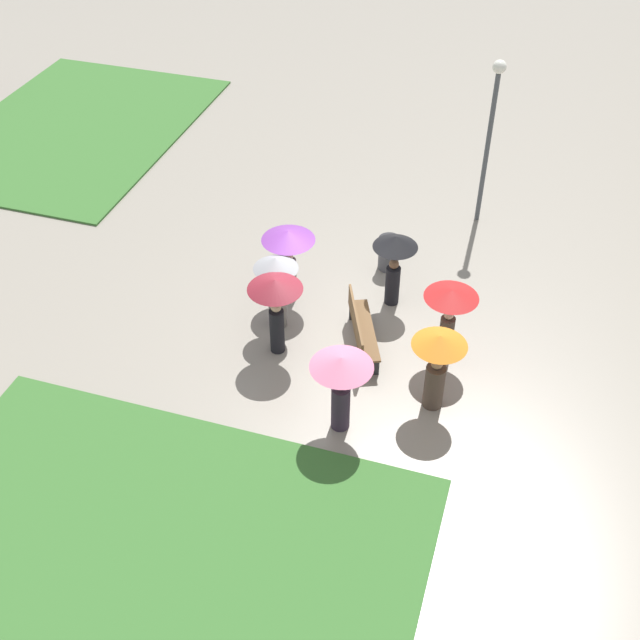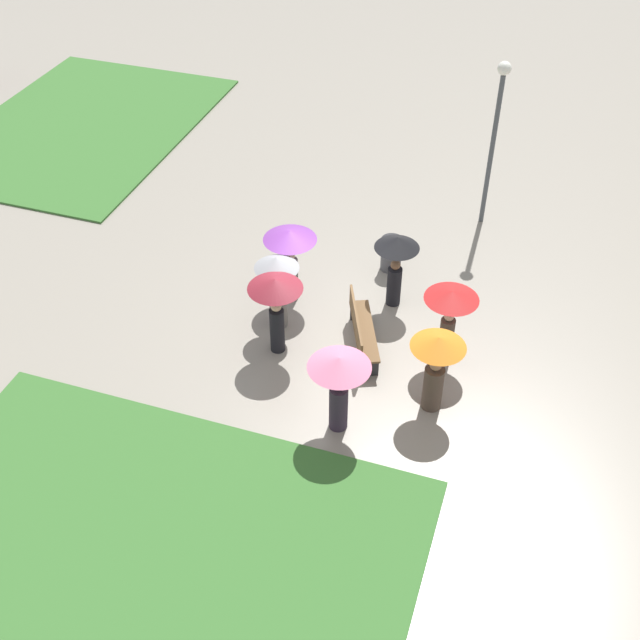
# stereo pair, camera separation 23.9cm
# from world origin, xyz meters

# --- Properties ---
(ground_plane) EXTENTS (90.00, 90.00, 0.00)m
(ground_plane) POSITION_xyz_m (0.00, 0.00, 0.00)
(ground_plane) COLOR gray
(lawn_patch_near) EXTENTS (6.12, 8.87, 0.06)m
(lawn_patch_near) POSITION_xyz_m (-6.35, 0.77, 0.03)
(lawn_patch_near) COLOR #386B2D
(lawn_patch_near) RESTS_ON ground_plane
(lawn_patch_far) EXTENTS (9.03, 6.51, 0.06)m
(lawn_patch_far) POSITION_xyz_m (6.60, 9.70, 0.03)
(lawn_patch_far) COLOR #386B2D
(lawn_patch_far) RESTS_ON ground_plane
(park_bench) EXTENTS (1.97, 1.16, 0.90)m
(park_bench) POSITION_xyz_m (-0.27, -1.17, 0.48)
(park_bench) COLOR brown
(park_bench) RESTS_ON ground_plane
(lamp_post) EXTENTS (0.32, 0.32, 4.24)m
(lamp_post) POSITION_xyz_m (5.33, -2.78, 2.74)
(lamp_post) COLOR #474C51
(lamp_post) RESTS_ON ground_plane
(trash_bin) EXTENTS (0.52, 0.52, 0.84)m
(trash_bin) POSITION_xyz_m (2.60, -1.08, 0.42)
(trash_bin) COLOR #4C4C51
(trash_bin) RESTS_ON ground_plane
(crowd_person_red) EXTENTS (1.10, 1.10, 1.78)m
(crowd_person_red) POSITION_xyz_m (-0.07, -2.93, 1.34)
(crowd_person_red) COLOR #47382D
(crowd_person_red) RESTS_ON ground_plane
(crowd_person_purple) EXTENTS (1.17, 1.17, 1.83)m
(crowd_person_purple) POSITION_xyz_m (0.82, 0.78, 1.41)
(crowd_person_purple) COLOR slate
(crowd_person_purple) RESTS_ON ground_plane
(crowd_person_black) EXTENTS (0.98, 0.98, 1.79)m
(crowd_person_black) POSITION_xyz_m (1.36, -1.46, 1.32)
(crowd_person_black) COLOR black
(crowd_person_black) RESTS_ON ground_plane
(crowd_person_maroon) EXTENTS (1.13, 1.13, 1.86)m
(crowd_person_maroon) POSITION_xyz_m (-0.91, 0.45, 1.43)
(crowd_person_maroon) COLOR black
(crowd_person_maroon) RESTS_ON ground_plane
(crowd_person_orange) EXTENTS (1.05, 1.05, 1.79)m
(crowd_person_orange) POSITION_xyz_m (-1.49, -2.97, 1.23)
(crowd_person_orange) COLOR #47382D
(crowd_person_orange) RESTS_ON ground_plane
(crowd_person_grey) EXTENTS (0.95, 0.95, 1.80)m
(crowd_person_grey) POSITION_xyz_m (-0.14, 0.72, 1.21)
(crowd_person_grey) COLOR slate
(crowd_person_grey) RESTS_ON ground_plane
(crowd_person_pink) EXTENTS (1.17, 1.17, 1.77)m
(crowd_person_pink) POSITION_xyz_m (-2.57, -1.40, 1.31)
(crowd_person_pink) COLOR #2D2333
(crowd_person_pink) RESTS_ON ground_plane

